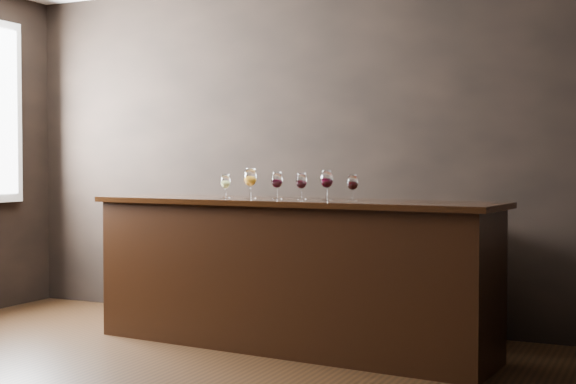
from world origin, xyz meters
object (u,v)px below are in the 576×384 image
at_px(glass_white, 225,182).
at_px(glass_red_c, 327,180).
at_px(bar_counter, 289,277).
at_px(glass_red_d, 353,183).
at_px(back_bar_shelf, 306,273).
at_px(glass_red_a, 277,181).
at_px(glass_red_b, 301,182).
at_px(glass_amber, 250,178).

relative_size(glass_white, glass_red_c, 0.83).
bearing_deg(bar_counter, glass_red_d, 0.21).
bearing_deg(glass_red_c, glass_white, 178.73).
bearing_deg(bar_counter, glass_white, -175.64).
height_order(back_bar_shelf, glass_red_a, glass_red_a).
xyz_separation_m(bar_counter, glass_white, (-0.51, 0.00, 0.66)).
bearing_deg(back_bar_shelf, glass_red_b, -68.91).
bearing_deg(glass_red_d, glass_red_a, 174.08).
bearing_deg(glass_red_d, glass_red_c, 173.43).
relative_size(back_bar_shelf, glass_red_c, 11.82).
xyz_separation_m(bar_counter, glass_red_a, (-0.11, 0.02, 0.67)).
bearing_deg(glass_amber, back_bar_shelf, 78.55).
xyz_separation_m(glass_red_a, glass_red_c, (0.40, -0.04, 0.01)).
bearing_deg(glass_amber, glass_red_a, 2.58).
xyz_separation_m(back_bar_shelf, glass_red_b, (0.26, -0.66, 0.73)).
bearing_deg(glass_red_a, glass_white, -177.00).
bearing_deg(glass_red_a, glass_red_c, -5.60).
xyz_separation_m(glass_white, glass_red_b, (0.59, 0.03, 0.01)).
bearing_deg(glass_amber, glass_red_d, -3.73).
relative_size(glass_white, glass_red_b, 0.93).
relative_size(bar_counter, glass_red_d, 16.25).
xyz_separation_m(back_bar_shelf, glass_red_c, (0.46, -0.71, 0.75)).
xyz_separation_m(glass_amber, glass_red_b, (0.39, 0.01, -0.02)).
height_order(glass_red_a, glass_red_b, glass_red_a).
relative_size(back_bar_shelf, glass_white, 14.20).
relative_size(glass_amber, glass_red_b, 1.18).
relative_size(glass_white, glass_red_a, 0.90).
relative_size(glass_red_a, glass_red_c, 0.92).
height_order(glass_white, glass_red_c, glass_red_c).
height_order(glass_amber, glass_red_b, glass_amber).
xyz_separation_m(bar_counter, glass_red_b, (0.08, 0.03, 0.66)).
relative_size(glass_amber, glass_red_a, 1.14).
height_order(bar_counter, glass_red_a, glass_red_a).
distance_m(glass_red_b, glass_red_c, 0.21).
bearing_deg(glass_red_a, back_bar_shelf, 95.91).
xyz_separation_m(glass_red_a, glass_red_b, (0.19, 0.00, -0.00)).
height_order(glass_amber, glass_red_a, glass_amber).
relative_size(bar_counter, glass_white, 16.87).
bearing_deg(glass_red_d, back_bar_shelf, 132.12).
height_order(glass_red_a, glass_red_d, glass_red_a).
height_order(glass_amber, glass_red_d, glass_amber).
xyz_separation_m(bar_counter, glass_amber, (-0.31, 0.01, 0.69)).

